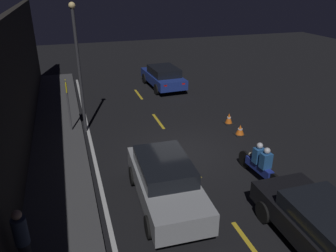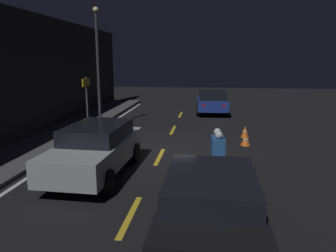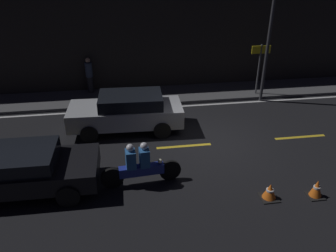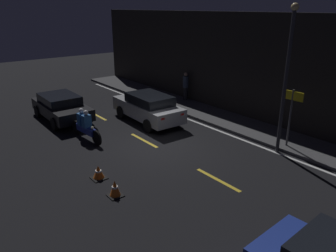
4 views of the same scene
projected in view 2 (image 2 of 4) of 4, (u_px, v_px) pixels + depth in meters
ground_plane at (163, 149)px, 12.53m from camera, size 56.00×56.00×0.00m
raised_curb at (43, 144)px, 13.09m from camera, size 28.00×2.20×0.13m
building_front at (8, 77)px, 12.71m from camera, size 28.00×0.30×5.39m
lane_dash_b at (130, 216)px, 7.18m from camera, size 2.00×0.14×0.01m
lane_dash_c at (160, 157)px, 11.56m from camera, size 2.00×0.14×0.01m
lane_dash_d at (173, 130)px, 15.93m from camera, size 2.00×0.14×0.01m
lane_dash_e at (181, 115)px, 20.31m from camera, size 2.00×0.14×0.01m
lane_solid_kerb at (76, 146)px, 12.94m from camera, size 25.20×0.14×0.01m
van_black at (211, 200)px, 6.29m from camera, size 4.17×2.00×1.31m
hatchback_silver at (96, 148)px, 9.69m from camera, size 4.39×1.99×1.48m
sedan_blue at (212, 101)px, 20.85m from camera, size 4.36×2.09×1.41m
motorcycle at (217, 155)px, 9.51m from camera, size 2.41×0.41×1.41m
traffic_cone_near at (246, 140)px, 12.93m from camera, size 0.50×0.50×0.48m
traffic_cone_mid at (245, 132)px, 14.21m from camera, size 0.45×0.45×0.54m
shop_sign at (86, 92)px, 15.98m from camera, size 0.90×0.08×2.40m
street_lamp at (98, 62)px, 15.62m from camera, size 0.28×0.28×5.76m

